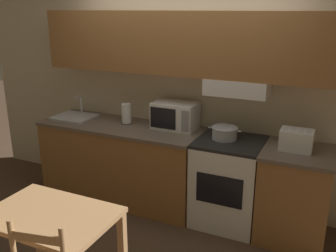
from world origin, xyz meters
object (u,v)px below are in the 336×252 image
Objects in this scene: paper_towel_roll at (126,114)px; dining_table at (51,229)px; cooking_pot at (225,132)px; sink_basin at (74,117)px; stove_range at (228,182)px; microwave at (175,115)px; toaster at (296,140)px.

paper_towel_roll is 1.77m from dining_table.
sink_basin reaches higher than cooking_pot.
sink_basin is (-1.84, -0.03, -0.05)m from cooking_pot.
paper_towel_roll is (-1.23, 0.06, 0.56)m from stove_range.
paper_towel_roll reaches higher than cooking_pot.
microwave is at bearing 7.60° from paper_towel_roll.
toaster reaches higher than dining_table.
dining_table is at bearing -118.36° from stove_range.
sink_basin is 0.69m from paper_towel_roll.
sink_basin is at bearing -174.12° from paper_towel_roll.
microwave is 1.01× the size of sink_basin.
microwave reaches higher than sink_basin.
stove_range is 0.90m from microwave.
paper_towel_roll is 0.25× the size of dining_table.
sink_basin is 1.94m from dining_table.
dining_table is (1.04, -1.61, -0.31)m from sink_basin.
cooking_pot reaches higher than stove_range.
cooking_pot is 0.61m from microwave.
stove_range is at bearing -179.46° from toaster.
stove_range is 2.96× the size of toaster.
cooking_pot is 0.72× the size of microwave.
sink_basin is at bearing -179.71° from toaster.
stove_range is 3.88× the size of paper_towel_roll.
stove_range is 1.35m from paper_towel_roll.
paper_towel_roll is (-1.16, 0.04, 0.05)m from cooking_pot.
stove_range is 1.91× the size of microwave.
cooking_pot is at bearing 0.96° from sink_basin.
stove_range is at bearing -11.92° from microwave.
paper_towel_roll reaches higher than stove_range.
stove_range is 0.82m from toaster.
cooking_pot is 1.86m from dining_table.
stove_range is at bearing 0.20° from sink_basin.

